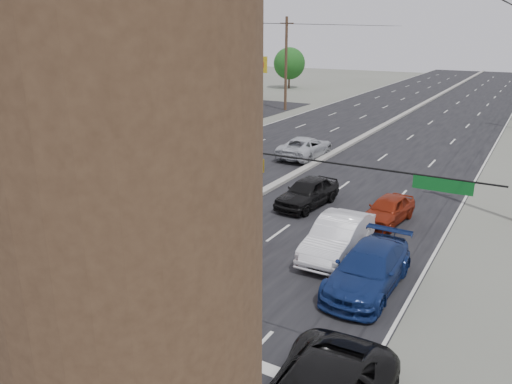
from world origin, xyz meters
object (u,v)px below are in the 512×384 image
queue_car_e (388,210)px  utility_pole_left_c (286,64)px  box_truck (148,305)px  queue_car_a (307,192)px  pole_sign_mid (106,78)px  oncoming_near (159,167)px  pole_sign_far (258,69)px  tree_left_far (289,63)px  utility_pole_left_b (121,84)px  tan_sedan (71,346)px  red_sedan (189,238)px  oncoming_far (305,147)px  queue_car_d (368,269)px  pole_sign_billboard (206,27)px  queue_car_b (338,237)px

queue_car_e → utility_pole_left_c: bearing=132.2°
box_truck → queue_car_a: bearing=94.0°
pole_sign_mid → oncoming_near: (10.35, -6.33, -4.30)m
pole_sign_far → tree_left_far: bearing=106.7°
utility_pole_left_b → tree_left_far: size_ratio=1.63×
box_truck → queue_car_e: size_ratio=1.67×
utility_pole_left_b → utility_pole_left_c: 25.00m
utility_pole_left_c → queue_car_a: 32.35m
tree_left_far → tan_sedan: (25.00, -63.07, -3.00)m
utility_pole_left_b → red_sedan: bearing=-38.0°
tree_left_far → pole_sign_mid: bearing=-83.2°
red_sedan → queue_car_a: size_ratio=1.07×
utility_pole_left_b → pole_sign_far: (-3.50, 25.00, -0.70)m
queue_car_e → oncoming_far: size_ratio=0.70×
queue_car_e → oncoming_far: 12.83m
red_sedan → oncoming_near: bearing=136.7°
utility_pole_left_c → queue_car_d: (20.92, -34.86, -4.37)m
tree_left_far → queue_car_a: 54.25m
utility_pole_left_c → queue_car_a: (15.50, -28.05, -4.37)m
tan_sedan → queue_car_d: size_ratio=0.97×
tan_sedan → red_sedan: size_ratio=1.06×
utility_pole_left_c → queue_car_e: bearing=-55.1°
pole_sign_billboard → oncoming_near: size_ratio=1.95×
red_sedan → pole_sign_billboard: bearing=123.5°
pole_sign_far → queue_car_b: (22.50, -32.84, -3.62)m
oncoming_near → queue_car_e: bearing=175.6°
pole_sign_billboard → pole_sign_far: 12.89m
tan_sedan → queue_car_b: size_ratio=1.03×
pole_sign_mid → queue_car_e: 25.43m
queue_car_d → utility_pole_left_c: bearing=121.4°
pole_sign_far → utility_pole_left_b: bearing=-82.0°
utility_pole_left_b → queue_car_d: (20.92, -9.86, -4.37)m
tree_left_far → queue_car_b: bearing=-61.7°
queue_car_b → oncoming_near: oncoming_near is taller
queue_car_a → queue_car_d: bearing=-44.8°
pole_sign_far → red_sedan: bearing=-64.1°
queue_car_b → pole_sign_mid: bearing=154.3°
pole_sign_mid → box_truck: (21.43, -19.59, -3.50)m
utility_pole_left_c → queue_car_a: utility_pole_left_c is taller
oncoming_far → tree_left_far: bearing=-62.2°
oncoming_near → pole_sign_mid: bearing=-36.0°
oncoming_near → queue_car_a: bearing=177.1°
utility_pole_left_b → queue_car_e: utility_pole_left_b is taller
red_sedan → queue_car_e: bearing=52.2°
utility_pole_left_c → box_truck: bearing=-67.9°
utility_pole_left_b → queue_car_e: bearing=-9.4°
tree_left_far → oncoming_near: size_ratio=1.08×
pole_sign_far → tan_sedan: (19.00, -43.07, -3.69)m
utility_pole_left_b → queue_car_e: 20.50m
pole_sign_far → queue_car_b: size_ratio=1.25×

